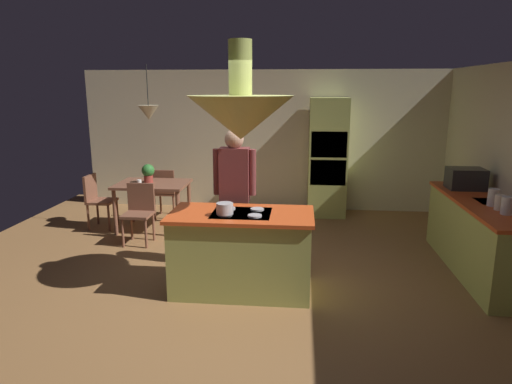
% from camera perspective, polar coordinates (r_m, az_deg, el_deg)
% --- Properties ---
extents(ground, '(8.16, 8.16, 0.00)m').
position_cam_1_polar(ground, '(5.40, -1.51, -11.34)').
color(ground, olive).
extents(wall_back, '(6.80, 0.10, 2.55)m').
position_cam_1_polar(wall_back, '(8.41, 1.39, 6.52)').
color(wall_back, beige).
rests_on(wall_back, ground).
extents(kitchen_island, '(1.57, 0.82, 0.92)m').
position_cam_1_polar(kitchen_island, '(5.04, -1.82, -7.56)').
color(kitchen_island, '#A8B259').
rests_on(kitchen_island, ground).
extents(counter_run_right, '(0.73, 2.35, 0.90)m').
position_cam_1_polar(counter_run_right, '(6.17, 26.58, -5.04)').
color(counter_run_right, '#A8B259').
rests_on(counter_run_right, ground).
extents(oven_tower, '(0.66, 0.62, 2.07)m').
position_cam_1_polar(oven_tower, '(8.02, 9.04, 4.32)').
color(oven_tower, '#A8B259').
rests_on(oven_tower, ground).
extents(dining_table, '(1.11, 0.83, 0.76)m').
position_cam_1_polar(dining_table, '(7.34, -12.94, 0.33)').
color(dining_table, brown).
rests_on(dining_table, ground).
extents(person_at_island, '(0.53, 0.23, 1.75)m').
position_cam_1_polar(person_at_island, '(5.55, -2.71, 0.33)').
color(person_at_island, tan).
rests_on(person_at_island, ground).
extents(range_hood, '(1.10, 1.10, 1.00)m').
position_cam_1_polar(range_hood, '(4.73, -1.96, 9.71)').
color(range_hood, '#A8B259').
extents(pendant_light_over_table, '(0.32, 0.32, 0.82)m').
position_cam_1_polar(pendant_light_over_table, '(7.18, -13.43, 9.76)').
color(pendant_light_over_table, beige).
extents(chair_facing_island, '(0.40, 0.40, 0.87)m').
position_cam_1_polar(chair_facing_island, '(6.79, -14.56, -2.10)').
color(chair_facing_island, brown).
rests_on(chair_facing_island, ground).
extents(chair_by_back_wall, '(0.40, 0.40, 0.87)m').
position_cam_1_polar(chair_by_back_wall, '(7.96, -11.44, 0.26)').
color(chair_by_back_wall, brown).
rests_on(chair_by_back_wall, ground).
extents(chair_at_corner, '(0.40, 0.40, 0.87)m').
position_cam_1_polar(chair_at_corner, '(7.72, -19.47, -0.64)').
color(chair_at_corner, brown).
rests_on(chair_at_corner, ground).
extents(potted_plant_on_table, '(0.20, 0.20, 0.30)m').
position_cam_1_polar(potted_plant_on_table, '(7.31, -13.49, 2.43)').
color(potted_plant_on_table, '#99382D').
rests_on(potted_plant_on_table, dining_table).
extents(cup_on_table, '(0.07, 0.07, 0.09)m').
position_cam_1_polar(cup_on_table, '(7.16, -14.56, 1.15)').
color(cup_on_table, white).
rests_on(cup_on_table, dining_table).
extents(canister_flour, '(0.12, 0.12, 0.19)m').
position_cam_1_polar(canister_flour, '(5.52, 29.18, -1.53)').
color(canister_flour, silver).
rests_on(canister_flour, counter_run_right).
extents(canister_sugar, '(0.11, 0.11, 0.17)m').
position_cam_1_polar(canister_sugar, '(5.68, 28.47, -1.18)').
color(canister_sugar, silver).
rests_on(canister_sugar, counter_run_right).
extents(canister_tea, '(0.12, 0.12, 0.20)m').
position_cam_1_polar(canister_tea, '(5.84, 27.82, -0.61)').
color(canister_tea, silver).
rests_on(canister_tea, counter_run_right).
extents(microwave_on_counter, '(0.46, 0.36, 0.28)m').
position_cam_1_polar(microwave_on_counter, '(6.66, 25.01, 1.55)').
color(microwave_on_counter, '#232326').
rests_on(microwave_on_counter, counter_run_right).
extents(cooking_pot_on_cooktop, '(0.18, 0.18, 0.12)m').
position_cam_1_polar(cooking_pot_on_cooktop, '(4.78, -3.97, -2.10)').
color(cooking_pot_on_cooktop, '#B2B2B7').
rests_on(cooking_pot_on_cooktop, kitchen_island).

